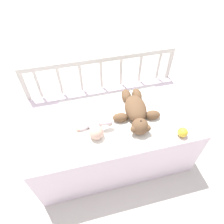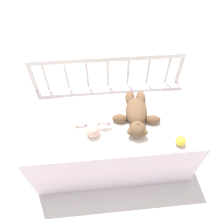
# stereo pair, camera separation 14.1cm
# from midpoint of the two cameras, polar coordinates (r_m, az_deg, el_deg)

# --- Properties ---
(ground_plane) EXTENTS (12.00, 12.00, 0.00)m
(ground_plane) POSITION_cam_midpoint_polar(r_m,az_deg,el_deg) (1.86, 2.21, -11.52)
(ground_plane) COLOR silver
(crib_mattress) EXTENTS (1.22, 0.67, 0.49)m
(crib_mattress) POSITION_cam_midpoint_polar(r_m,az_deg,el_deg) (1.65, 2.45, -7.20)
(crib_mattress) COLOR silver
(crib_mattress) RESTS_ON ground_plane
(crib_rail) EXTENTS (1.22, 0.04, 0.77)m
(crib_rail) POSITION_cam_midpoint_polar(r_m,az_deg,el_deg) (1.67, 1.27, 9.01)
(crib_rail) COLOR beige
(crib_rail) RESTS_ON ground_plane
(blanket) EXTENTS (0.80, 0.52, 0.01)m
(blanket) POSITION_cam_midpoint_polar(r_m,az_deg,el_deg) (1.46, 4.08, -1.69)
(blanket) COLOR white
(blanket) RESTS_ON crib_mattress
(teddy_bear) EXTENTS (0.35, 0.45, 0.12)m
(teddy_bear) POSITION_cam_midpoint_polar(r_m,az_deg,el_deg) (1.43, 9.77, -0.51)
(teddy_bear) COLOR brown
(teddy_bear) RESTS_ON crib_mattress
(baby) EXTENTS (0.26, 0.35, 0.10)m
(baby) POSITION_cam_midpoint_polar(r_m,az_deg,el_deg) (1.40, -2.90, -2.04)
(baby) COLOR white
(baby) RESTS_ON crib_mattress
(toy_ball) EXTENTS (0.07, 0.07, 0.07)m
(toy_ball) POSITION_cam_midpoint_polar(r_m,az_deg,el_deg) (1.39, 21.87, -7.84)
(toy_ball) COLOR yellow
(toy_ball) RESTS_ON crib_mattress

